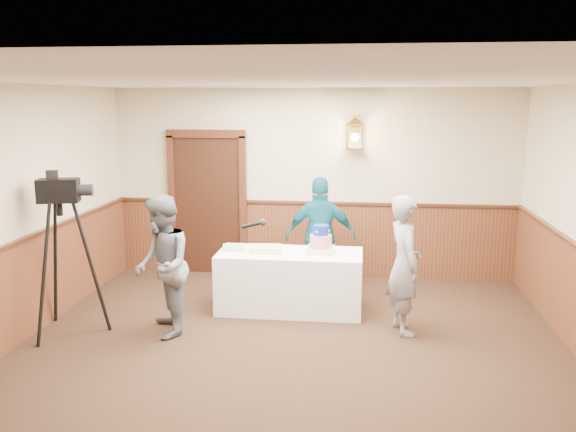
# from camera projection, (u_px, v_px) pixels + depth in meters

# --- Properties ---
(ground) EXTENTS (7.00, 7.00, 0.00)m
(ground) POSITION_uv_depth(u_px,v_px,m) (283.00, 376.00, 5.89)
(ground) COLOR black
(ground) RESTS_ON ground
(room_shell) EXTENTS (6.02, 7.02, 2.81)m
(room_shell) POSITION_uv_depth(u_px,v_px,m) (283.00, 213.00, 6.05)
(room_shell) COLOR beige
(room_shell) RESTS_ON ground
(display_table) EXTENTS (1.80, 0.80, 0.75)m
(display_table) POSITION_uv_depth(u_px,v_px,m) (290.00, 281.00, 7.69)
(display_table) COLOR white
(display_table) RESTS_ON ground
(tiered_cake) EXTENTS (0.34, 0.34, 0.35)m
(tiered_cake) POSITION_uv_depth(u_px,v_px,m) (321.00, 242.00, 7.57)
(tiered_cake) COLOR beige
(tiered_cake) RESTS_ON display_table
(sheet_cake_yellow) EXTENTS (0.41, 0.33, 0.08)m
(sheet_cake_yellow) POSITION_uv_depth(u_px,v_px,m) (265.00, 249.00, 7.61)
(sheet_cake_yellow) COLOR #D2D47E
(sheet_cake_yellow) RESTS_ON display_table
(sheet_cake_green) EXTENTS (0.31, 0.28, 0.06)m
(sheet_cake_green) POSITION_uv_depth(u_px,v_px,m) (234.00, 248.00, 7.72)
(sheet_cake_green) COLOR #9DC48A
(sheet_cake_green) RESTS_ON display_table
(interviewer) EXTENTS (1.56, 0.95, 1.60)m
(interviewer) POSITION_uv_depth(u_px,v_px,m) (162.00, 266.00, 6.79)
(interviewer) COLOR slate
(interviewer) RESTS_ON ground
(baker) EXTENTS (0.53, 0.67, 1.59)m
(baker) POSITION_uv_depth(u_px,v_px,m) (404.00, 265.00, 6.87)
(baker) COLOR gray
(baker) RESTS_ON ground
(assistant_p) EXTENTS (0.97, 0.46, 1.62)m
(assistant_p) POSITION_uv_depth(u_px,v_px,m) (321.00, 236.00, 8.24)
(assistant_p) COLOR #124E5C
(assistant_p) RESTS_ON ground
(tv_camera_rig) EXTENTS (0.70, 0.65, 1.78)m
(tv_camera_rig) POSITION_uv_depth(u_px,v_px,m) (64.00, 265.00, 6.85)
(tv_camera_rig) COLOR black
(tv_camera_rig) RESTS_ON ground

